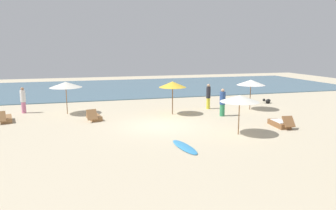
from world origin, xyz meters
TOP-DOWN VIEW (x-y plane):
  - ground_plane at (0.00, 0.00)m, footprint 60.00×60.00m
  - ocean_water at (0.00, 17.00)m, footprint 48.00×16.00m
  - umbrella_0 at (7.03, 2.77)m, footprint 1.92×1.92m
  - umbrella_1 at (3.26, -2.71)m, footprint 1.90×1.90m
  - umbrella_2 at (-5.05, 4.65)m, footprint 2.03×2.03m
  - umbrella_3 at (1.47, 2.73)m, footprint 1.73×1.73m
  - lounger_0 at (-8.41, 3.34)m, footprint 0.92×1.75m
  - lounger_1 at (6.17, -1.93)m, footprint 0.73×1.73m
  - lounger_3 at (-3.46, 2.52)m, footprint 0.92×1.74m
  - person_0 at (-7.79, 5.69)m, footprint 0.43×0.43m
  - person_1 at (4.31, 1.40)m, footprint 0.36×0.36m
  - person_3 at (4.38, 3.82)m, footprint 0.42×0.42m
  - dog at (9.64, 4.66)m, footprint 0.72×0.61m
  - surfboard at (0.04, -3.99)m, footprint 0.80×2.21m

SIDE VIEW (x-z plane):
  - ground_plane at x=0.00m, z-range 0.00..0.00m
  - ocean_water at x=0.00m, z-range 0.00..0.06m
  - surfboard at x=0.04m, z-range 0.00..0.07m
  - lounger_0 at x=-8.41m, z-range -0.19..0.53m
  - lounger_3 at x=-3.46m, z-range -0.19..0.53m
  - lounger_1 at x=6.17m, z-range -0.17..0.52m
  - dog at x=9.64m, z-range 0.01..0.35m
  - person_0 at x=-7.79m, z-range 0.01..1.71m
  - person_1 at x=4.31m, z-range 0.00..1.72m
  - person_3 at x=4.38m, z-range 0.02..1.77m
  - umbrella_1 at x=3.26m, z-range 0.81..2.77m
  - umbrella_0 at x=7.03m, z-range 0.85..2.91m
  - umbrella_2 at x=-5.05m, z-range 0.86..2.93m
  - umbrella_3 at x=1.47m, z-range 0.87..2.98m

